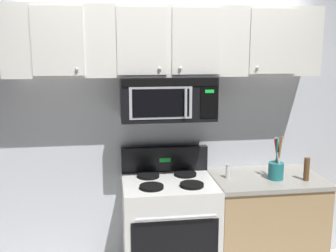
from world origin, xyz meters
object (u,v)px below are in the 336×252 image
pepper_mill (307,169)px  salt_shaker (228,172)px  over_range_microwave (167,98)px  utensil_crock_teal (276,167)px  stove_range (169,230)px

pepper_mill → salt_shaker: bearing=166.8°
over_range_microwave → utensil_crock_teal: bearing=-11.7°
over_range_microwave → pepper_mill: over_range_microwave is taller
utensil_crock_teal → salt_shaker: size_ratio=3.18×
over_range_microwave → salt_shaker: (0.50, -0.11, -0.62)m
salt_shaker → pepper_mill: (0.62, -0.15, 0.04)m
salt_shaker → stove_range: bearing=-178.8°
stove_range → utensil_crock_teal: (0.89, -0.07, 0.53)m
stove_range → over_range_microwave: 1.11m
stove_range → salt_shaker: size_ratio=9.55×
over_range_microwave → utensil_crock_teal: over_range_microwave is taller
salt_shaker → pepper_mill: bearing=-13.2°
salt_shaker → over_range_microwave: bearing=168.0°
over_range_microwave → utensil_crock_teal: size_ratio=2.04×
stove_range → pepper_mill: (1.12, -0.14, 0.53)m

